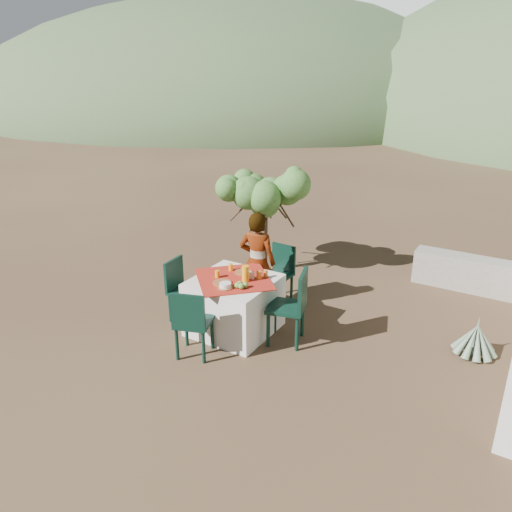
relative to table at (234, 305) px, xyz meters
The scene contains 23 objects.
ground 0.86m from the table, 150.42° to the right, with size 160.00×160.00×0.00m, color #3A261A.
table is the anchor object (origin of this frame).
chair_far 1.14m from the table, 86.15° to the left, with size 0.43×0.43×0.87m.
chair_near 0.84m from the table, 94.07° to the right, with size 0.53×0.53×0.91m.
chair_left 0.84m from the table, behind, with size 0.44×0.44×0.88m.
chair_right 0.84m from the table, ahead, with size 0.57×0.57×1.00m.
person 0.78m from the table, 94.38° to the left, with size 0.54×0.36×1.49m, color #8C6651.
shrub_tree 2.30m from the table, 107.29° to the left, with size 1.40×1.37×1.64m.
agave 3.09m from the table, 19.97° to the left, with size 0.55×0.53×0.58m.
stone_wall 4.21m from the table, 45.85° to the left, with size 2.60×0.35×0.55m, color gray.
hill_near_left 35.01m from the table, 122.22° to the left, with size 40.00×40.00×16.00m, color #35502D.
hill_far_center 51.83m from the table, 95.17° to the left, with size 60.00×60.00×24.00m, color slate.
plate_far 0.46m from the table, 89.57° to the left, with size 0.24×0.24×0.01m, color brown.
plate_near 0.44m from the table, 103.48° to the right, with size 0.24×0.24×0.01m, color brown.
glass_far 0.51m from the table, 131.48° to the left, with size 0.06×0.06×0.10m, color orange.
glass_near 0.48m from the table, 159.54° to the right, with size 0.06×0.06×0.10m, color orange.
juice_pitcher 0.52m from the table, ahead, with size 0.10×0.10×0.21m, color orange.
bowl_plate 0.49m from the table, 76.62° to the right, with size 0.20×0.20×0.01m, color brown.
white_bowl 0.52m from the table, 76.62° to the right, with size 0.15×0.15×0.06m, color white.
jar_left 0.55m from the table, 29.66° to the left, with size 0.07×0.07×0.11m, color orange.
jar_right 0.60m from the table, 39.45° to the left, with size 0.06×0.06×0.09m, color orange.
napkin_holder 0.49m from the table, 29.38° to the left, with size 0.07×0.04×0.09m, color white.
fruit_cluster 0.52m from the table, 38.75° to the right, with size 0.15×0.14×0.08m.
Camera 1 is at (4.02, -4.59, 3.42)m, focal length 35.00 mm.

